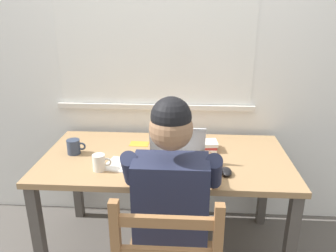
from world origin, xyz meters
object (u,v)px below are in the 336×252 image
object	(u,v)px
seated_person	(172,201)
computer_mouse	(226,172)
coffee_mug_white	(99,162)
landscape_photo_print	(139,144)
laptop	(177,160)
book_stack_main	(203,145)
desk	(165,168)
coffee_mug_dark	(74,147)

from	to	relation	value
seated_person	computer_mouse	world-z (taller)	seated_person
coffee_mug_white	computer_mouse	bearing A→B (deg)	-0.58
computer_mouse	landscape_photo_print	distance (m)	0.68
seated_person	computer_mouse	xyz separation A→B (m)	(0.29, 0.25, 0.04)
laptop	computer_mouse	bearing A→B (deg)	-10.51
book_stack_main	landscape_photo_print	world-z (taller)	book_stack_main
landscape_photo_print	desk	bearing A→B (deg)	-40.02
coffee_mug_white	desk	bearing A→B (deg)	30.24
laptop	book_stack_main	xyz separation A→B (m)	(0.16, 0.28, -0.02)
laptop	book_stack_main	world-z (taller)	laptop
seated_person	book_stack_main	bearing A→B (deg)	73.27
seated_person	computer_mouse	size ratio (longest dim) A/B	12.54
landscape_photo_print	book_stack_main	bearing A→B (deg)	-5.86
computer_mouse	book_stack_main	distance (m)	0.35
coffee_mug_white	book_stack_main	world-z (taller)	coffee_mug_white
seated_person	coffee_mug_dark	xyz separation A→B (m)	(-0.65, 0.47, 0.07)
book_stack_main	computer_mouse	bearing A→B (deg)	-70.35
laptop	coffee_mug_white	distance (m)	0.44
laptop	computer_mouse	xyz separation A→B (m)	(0.28, -0.05, -0.04)
computer_mouse	coffee_mug_dark	distance (m)	0.97
computer_mouse	coffee_mug_dark	size ratio (longest dim) A/B	0.83
laptop	coffee_mug_white	bearing A→B (deg)	-174.21
landscape_photo_print	seated_person	bearing A→B (deg)	-65.21
laptop	coffee_mug_dark	world-z (taller)	laptop
laptop	coffee_mug_white	xyz separation A→B (m)	(-0.44, -0.04, -0.01)
desk	coffee_mug_white	size ratio (longest dim) A/B	13.90
coffee_mug_dark	book_stack_main	distance (m)	0.83
landscape_photo_print	computer_mouse	bearing A→B (deg)	-32.87
coffee_mug_dark	landscape_photo_print	xyz separation A→B (m)	(0.39, 0.18, -0.05)
computer_mouse	coffee_mug_white	xyz separation A→B (m)	(-0.72, 0.01, 0.03)
desk	coffee_mug_white	xyz separation A→B (m)	(-0.36, -0.21, 0.13)
laptop	seated_person	bearing A→B (deg)	-92.30
laptop	book_stack_main	distance (m)	0.32
laptop	coffee_mug_white	world-z (taller)	laptop
desk	book_stack_main	distance (m)	0.29
coffee_mug_dark	desk	bearing A→B (deg)	-0.29
landscape_photo_print	coffee_mug_white	bearing A→B (deg)	-110.49
seated_person	coffee_mug_dark	distance (m)	0.80
laptop	landscape_photo_print	distance (m)	0.44
coffee_mug_dark	book_stack_main	bearing A→B (deg)	7.54
computer_mouse	book_stack_main	size ratio (longest dim) A/B	0.50
seated_person	book_stack_main	size ratio (longest dim) A/B	6.32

